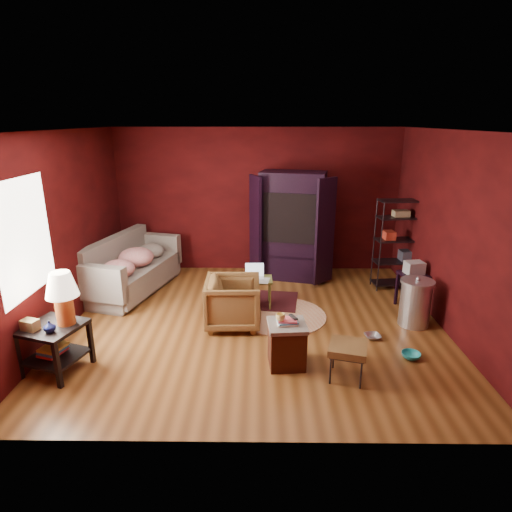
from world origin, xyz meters
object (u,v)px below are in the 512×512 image
Objects in this scene: hamper at (287,343)px; tv_armoire at (292,224)px; sofa at (134,271)px; wire_shelving at (399,240)px; laptop_desk at (255,282)px; armchair at (234,300)px; side_table at (58,313)px.

tv_armoire is (0.25, 3.12, 0.76)m from hamper.
sofa is 3.49m from hamper.
hamper is at bearing -134.99° from wire_shelving.
hamper is 0.92× the size of laptop_desk.
tv_armoire is at bearing -27.00° from armchair.
hamper is 1.80m from laptop_desk.
laptop_desk is at bearing -25.35° from armchair.
wire_shelving reaches higher than side_table.
laptop_desk is (2.30, 1.87, -0.32)m from side_table.
sofa is 2.23m from laptop_desk.
side_table reaches higher than laptop_desk.
armchair is at bearing 124.17° from hamper.
laptop_desk is (0.30, 0.68, 0.03)m from armchair.
side_table is (-2.00, -1.20, 0.35)m from armchair.
sofa is 1.24× the size of wire_shelving.
sofa is at bearing -152.09° from tv_armoire.
side_table is 2.77m from hamper.
laptop_desk is at bearing 39.17° from side_table.
hamper is 0.40× the size of wire_shelving.
wire_shelving is (2.12, 2.63, 0.59)m from hamper.
armchair reaches higher than laptop_desk.
armchair is at bearing -115.02° from laptop_desk.
wire_shelving is at bearing -1.75° from tv_armoire.
hamper is at bearing 2.71° from side_table.
tv_armoire reaches higher than sofa.
wire_shelving is at bearing 17.96° from laptop_desk.
side_table is 0.62× the size of tv_armoire.
side_table is at bearing -119.58° from tv_armoire.
tv_armoire is 1.94m from wire_shelving.
armchair is 0.64× the size of side_table.
hamper is at bearing -147.31° from armchair.
laptop_desk is at bearing -166.94° from wire_shelving.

